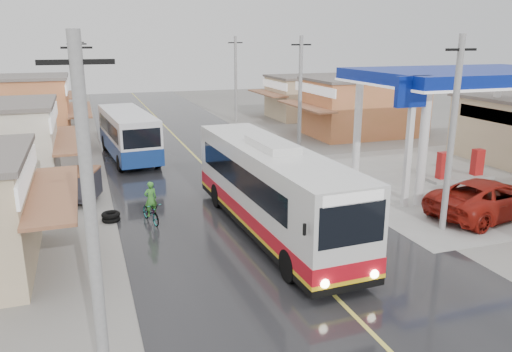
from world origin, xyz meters
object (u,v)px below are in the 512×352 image
Objects in this scene: tricycle_near at (83,184)px; coach_bus at (271,189)px; second_bus at (128,134)px; cyclist at (151,209)px; tyre_stack at (111,217)px; jeepney at (488,198)px.

coach_bus is at bearing -24.15° from tricycle_near.
coach_bus is at bearing -79.24° from second_bus.
coach_bus is 1.31× the size of second_bus.
cyclist is 2.34× the size of tyre_stack.
jeepney is 7.44× the size of tyre_stack.
cyclist is (-0.27, -12.74, -1.05)m from second_bus.
second_bus is 9.50m from tricycle_near.
jeepney is 15.14m from cyclist.
jeepney is 19.03m from tricycle_near.
tyre_stack is (-1.67, 0.75, -0.42)m from cyclist.
jeepney is at bearing -54.58° from second_bus.
tyre_stack is at bearing 61.99° from jeepney.
cyclist reaches higher than tricycle_near.
second_bus reaches higher than cyclist.
jeepney is (14.29, -16.87, -0.83)m from second_bus.
second_bus is 12.23m from tyre_stack.
second_bus is at bearing 103.54° from coach_bus.
tricycle_near is 3.28m from tyre_stack.
tyre_stack is at bearing -52.99° from tricycle_near.
second_bus is at bearing 80.81° from tyre_stack.
cyclist is 0.76× the size of tricycle_near.
coach_bus is 16.01m from second_bus.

